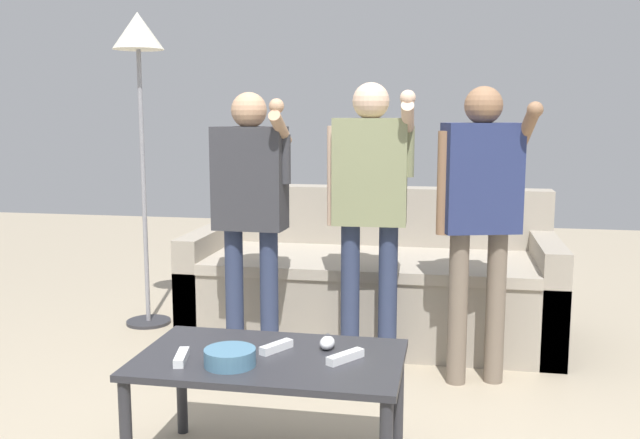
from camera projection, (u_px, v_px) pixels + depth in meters
name	position (u px, v px, depth m)	size (l,w,h in m)	color
couch	(372.00, 285.00, 4.25)	(2.15, 0.94, 0.87)	#9E9384
coffee_table	(270.00, 371.00, 2.57)	(0.97, 0.58, 0.45)	#2D2D33
snack_bowl	(230.00, 357.00, 2.46)	(0.18, 0.18, 0.06)	teal
game_remote_nunchuk	(327.00, 343.00, 2.64)	(0.06, 0.09, 0.05)	white
floor_lamp	(139.00, 60.00, 4.25)	(0.31, 0.31, 1.94)	#2D2D33
player_left	(250.00, 199.00, 3.54)	(0.42, 0.29, 1.44)	#2D3856
player_center	(370.00, 193.00, 3.53)	(0.45, 0.29, 1.48)	#2D3856
player_right	(481.00, 200.00, 3.38)	(0.47, 0.30, 1.46)	#756656
game_remote_wand_near	(276.00, 347.00, 2.61)	(0.11, 0.15, 0.03)	white
game_remote_wand_far	(181.00, 357.00, 2.50)	(0.07, 0.15, 0.03)	white
game_remote_wand_spare	(345.00, 357.00, 2.51)	(0.12, 0.15, 0.03)	white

